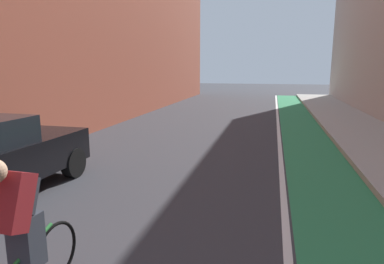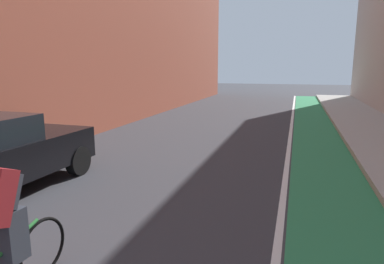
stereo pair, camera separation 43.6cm
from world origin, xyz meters
TOP-DOWN VIEW (x-y plane):
  - ground_plane at (0.00, 15.16)m, footprint 84.32×84.32m
  - bike_lane_paint at (3.30, 17.16)m, footprint 1.60×38.33m
  - lane_divider_stripe at (2.40, 17.16)m, footprint 0.12×38.33m
  - cyclist_mid at (-0.23, 8.42)m, footprint 0.48×1.75m

SIDE VIEW (x-z plane):
  - ground_plane at x=0.00m, z-range 0.00..0.00m
  - bike_lane_paint at x=3.30m, z-range 0.00..0.00m
  - lane_divider_stripe at x=2.40m, z-range 0.00..0.00m
  - cyclist_mid at x=-0.23m, z-range 0.04..1.67m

